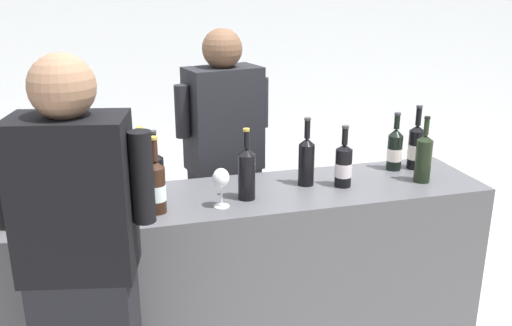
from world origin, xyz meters
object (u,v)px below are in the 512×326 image
at_px(wine_bottle_0, 395,149).
at_px(wine_bottle_1, 3,202).
at_px(wine_bottle_3, 306,160).
at_px(wine_bottle_9, 142,170).
at_px(wine_bottle_5, 20,184).
at_px(wine_bottle_7, 423,157).
at_px(wine_bottle_6, 343,165).
at_px(person_guest, 84,290).
at_px(wine_bottle_10, 247,172).
at_px(person_server, 225,178).
at_px(wine_bottle_8, 416,147).
at_px(wine_bottle_11, 155,175).
at_px(ice_bucket, 69,193).
at_px(wine_glass, 221,180).
at_px(wine_bottle_4, 156,186).
at_px(wine_bottle_2, 108,178).

height_order(wine_bottle_0, wine_bottle_1, wine_bottle_1).
xyz_separation_m(wine_bottle_3, wine_bottle_9, (-0.80, 0.10, -0.02)).
height_order(wine_bottle_1, wine_bottle_5, wine_bottle_5).
relative_size(wine_bottle_5, wine_bottle_7, 1.06).
distance_m(wine_bottle_0, wine_bottle_6, 0.41).
bearing_deg(person_guest, wine_bottle_7, 16.14).
bearing_deg(wine_bottle_5, wine_bottle_1, -107.67).
xyz_separation_m(wine_bottle_3, wine_bottle_10, (-0.33, -0.10, 0.00)).
bearing_deg(wine_bottle_10, wine_bottle_5, 173.56).
bearing_deg(wine_bottle_0, wine_bottle_10, -167.07).
xyz_separation_m(person_server, person_guest, (-0.76, -1.09, 0.02)).
bearing_deg(wine_bottle_3, wine_bottle_0, 10.12).
bearing_deg(wine_bottle_0, wine_bottle_8, -5.95).
height_order(wine_bottle_11, ice_bucket, wine_bottle_11).
bearing_deg(wine_bottle_11, wine_bottle_9, 115.42).
height_order(wine_bottle_3, wine_bottle_9, wine_bottle_3).
relative_size(wine_bottle_1, wine_glass, 1.78).
height_order(wine_bottle_5, wine_bottle_7, wine_bottle_5).
bearing_deg(wine_bottle_9, wine_glass, -39.17).
bearing_deg(wine_bottle_0, wine_bottle_7, -77.88).
xyz_separation_m(wine_bottle_8, wine_bottle_10, (-0.99, -0.19, 0.01)).
bearing_deg(wine_bottle_3, person_server, 122.21).
bearing_deg(wine_bottle_8, wine_bottle_10, -169.26).
relative_size(wine_bottle_8, wine_bottle_9, 1.06).
height_order(wine_bottle_4, wine_bottle_7, wine_bottle_4).
bearing_deg(wine_bottle_0, wine_bottle_3, -169.88).
bearing_deg(person_guest, wine_bottle_11, 60.90).
distance_m(wine_bottle_5, wine_bottle_9, 0.54).
distance_m(wine_bottle_3, wine_bottle_9, 0.80).
distance_m(wine_bottle_0, wine_bottle_1, 1.94).
xyz_separation_m(wine_bottle_3, wine_glass, (-0.47, -0.17, 0.00)).
relative_size(wine_bottle_3, person_guest, 0.20).
bearing_deg(wine_bottle_2, wine_bottle_3, -2.36).
bearing_deg(wine_bottle_6, wine_bottle_7, -6.18).
bearing_deg(wine_bottle_7, person_guest, -163.86).
xyz_separation_m(wine_bottle_6, wine_bottle_7, (0.42, -0.05, 0.02)).
height_order(wine_bottle_0, wine_bottle_3, wine_bottle_3).
relative_size(wine_bottle_4, wine_bottle_8, 1.00).
bearing_deg(person_guest, wine_bottle_4, 54.39).
distance_m(wine_bottle_2, person_guest, 0.67).
height_order(wine_bottle_2, ice_bucket, wine_bottle_2).
relative_size(wine_bottle_4, wine_bottle_10, 1.02).
relative_size(wine_bottle_3, wine_bottle_8, 0.99).
bearing_deg(wine_bottle_2, ice_bucket, -142.40).
bearing_deg(wine_bottle_4, person_server, 55.72).
relative_size(wine_bottle_8, wine_bottle_11, 1.04).
distance_m(person_server, person_guest, 1.32).
height_order(wine_bottle_4, wine_bottle_5, wine_bottle_5).
height_order(wine_bottle_6, wine_glass, wine_bottle_6).
bearing_deg(wine_bottle_3, wine_bottle_6, -21.67).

